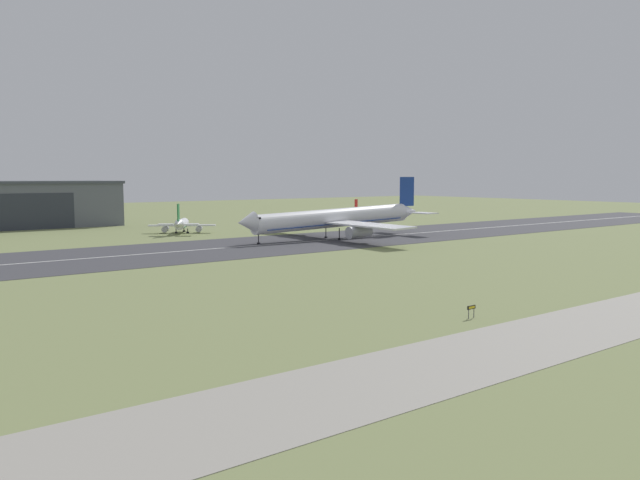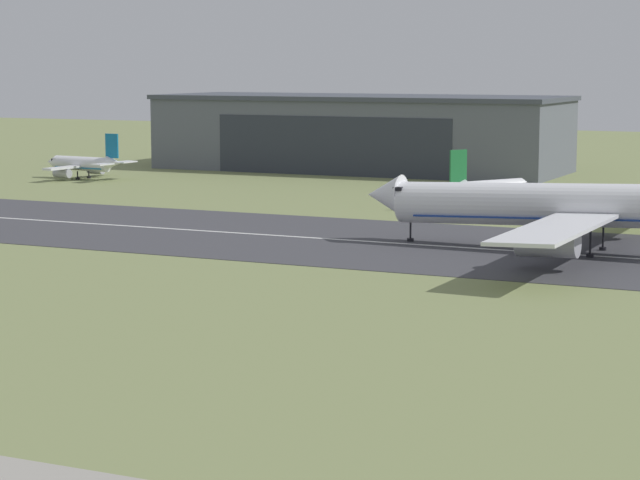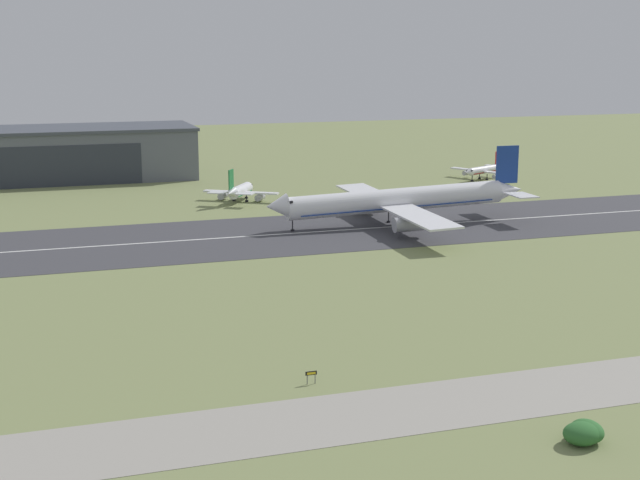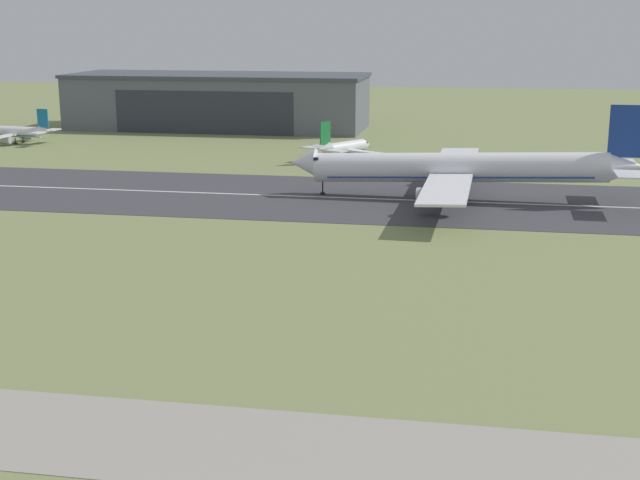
% 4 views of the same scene
% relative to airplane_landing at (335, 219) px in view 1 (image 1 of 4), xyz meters
% --- Properties ---
extents(ground_plane, '(663.24, 663.24, 0.00)m').
position_rel_airplane_landing_xyz_m(ground_plane, '(-25.02, -62.86, -5.48)').
color(ground_plane, '#7A8451').
extents(runway_strip, '(423.24, 40.25, 0.06)m').
position_rel_airplane_landing_xyz_m(runway_strip, '(-25.02, -1.74, -5.45)').
color(runway_strip, '#3D3D42').
rests_on(runway_strip, ground_plane).
extents(runway_centreline, '(380.92, 0.70, 0.01)m').
position_rel_airplane_landing_xyz_m(runway_centreline, '(-25.02, -1.74, -5.42)').
color(runway_centreline, silver).
rests_on(runway_centreline, runway_strip).
extents(airplane_landing, '(60.22, 58.17, 16.71)m').
position_rel_airplane_landing_xyz_m(airplane_landing, '(0.00, 0.00, 0.00)').
color(airplane_landing, white).
rests_on(airplane_landing, ground_plane).
extents(airplane_parked_centre, '(18.48, 18.02, 9.03)m').
position_rel_airplane_landing_xyz_m(airplane_parked_centre, '(-26.02, 40.64, -2.80)').
color(airplane_parked_centre, white).
rests_on(airplane_parked_centre, ground_plane).
extents(airplane_parked_east, '(18.09, 20.87, 7.82)m').
position_rel_airplane_landing_xyz_m(airplane_parked_east, '(51.16, 55.85, -2.66)').
color(airplane_parked_east, white).
rests_on(airplane_parked_east, ground_plane).
extents(runway_sign, '(1.38, 0.13, 1.55)m').
position_rel_airplane_landing_xyz_m(runway_sign, '(-46.41, -84.61, -4.33)').
color(runway_sign, '#4C4C51').
rests_on(runway_sign, ground_plane).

